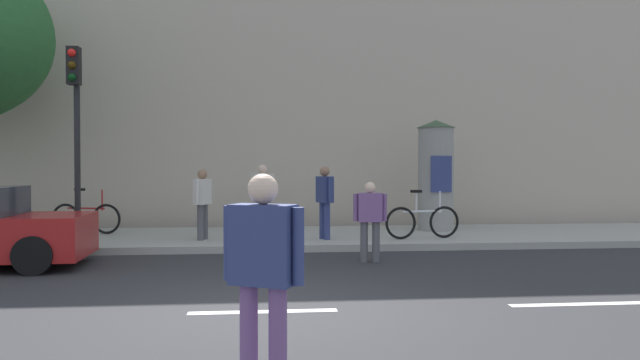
# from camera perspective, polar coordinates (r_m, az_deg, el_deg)

# --- Properties ---
(ground_plane) EXTENTS (80.00, 80.00, 0.00)m
(ground_plane) POSITION_cam_1_polar(r_m,az_deg,el_deg) (7.52, -5.38, -12.24)
(ground_plane) COLOR #2B2B2D
(sidewalk_curb) EXTENTS (36.00, 4.00, 0.15)m
(sidewalk_curb) POSITION_cam_1_polar(r_m,az_deg,el_deg) (14.42, -5.56, -5.45)
(sidewalk_curb) COLOR #9E9B93
(sidewalk_curb) RESTS_ON ground_plane
(lane_markings) EXTENTS (25.80, 0.16, 0.01)m
(lane_markings) POSITION_cam_1_polar(r_m,az_deg,el_deg) (7.52, -5.38, -12.21)
(lane_markings) COLOR silver
(lane_markings) RESTS_ON ground_plane
(building_backdrop) EXTENTS (36.00, 5.00, 10.97)m
(building_backdrop) POSITION_cam_1_polar(r_m,az_deg,el_deg) (19.67, -5.64, 12.17)
(building_backdrop) COLOR #B7A893
(building_backdrop) RESTS_ON ground_plane
(traffic_light) EXTENTS (0.24, 0.45, 3.98)m
(traffic_light) POSITION_cam_1_polar(r_m,az_deg,el_deg) (13.12, -22.01, 5.94)
(traffic_light) COLOR black
(traffic_light) RESTS_ON sidewalk_curb
(poster_column) EXTENTS (0.98, 0.98, 2.79)m
(poster_column) POSITION_cam_1_polar(r_m,az_deg,el_deg) (15.63, 10.83, 0.53)
(poster_column) COLOR gray
(poster_column) RESTS_ON sidewalk_curb
(pedestrian_in_dark_shirt) EXTENTS (0.61, 0.29, 1.47)m
(pedestrian_in_dark_shirt) POSITION_cam_1_polar(r_m,az_deg,el_deg) (11.20, 4.73, -3.37)
(pedestrian_in_dark_shirt) COLOR #4C4C51
(pedestrian_in_dark_shirt) RESTS_ON ground_plane
(pedestrian_in_red_top) EXTENTS (0.61, 0.43, 1.70)m
(pedestrian_in_red_top) POSITION_cam_1_polar(r_m,az_deg,el_deg) (4.66, -5.37, -7.93)
(pedestrian_in_red_top) COLOR #724C84
(pedestrian_in_red_top) RESTS_ON ground_plane
(pedestrian_tallest) EXTENTS (0.38, 0.55, 1.61)m
(pedestrian_tallest) POSITION_cam_1_polar(r_m,az_deg,el_deg) (13.40, 0.44, -1.61)
(pedestrian_tallest) COLOR navy
(pedestrian_tallest) RESTS_ON sidewalk_curb
(pedestrian_in_light_jacket) EXTENTS (0.57, 0.48, 1.66)m
(pedestrian_in_light_jacket) POSITION_cam_1_polar(r_m,az_deg,el_deg) (15.15, -5.42, -1.11)
(pedestrian_in_light_jacket) COLOR silver
(pedestrian_in_light_jacket) RESTS_ON sidewalk_curb
(pedestrian_with_backpack) EXTENTS (0.38, 0.64, 1.55)m
(pedestrian_with_backpack) POSITION_cam_1_polar(r_m,az_deg,el_deg) (13.57, -10.99, -1.71)
(pedestrian_with_backpack) COLOR #4C4C51
(pedestrian_with_backpack) RESTS_ON sidewalk_curb
(bicycle_leaning) EXTENTS (1.76, 0.34, 1.09)m
(bicycle_leaning) POSITION_cam_1_polar(r_m,az_deg,el_deg) (13.75, 9.62, -3.84)
(bicycle_leaning) COLOR black
(bicycle_leaning) RESTS_ON sidewalk_curb
(bicycle_upright) EXTENTS (1.73, 0.50, 1.09)m
(bicycle_upright) POSITION_cam_1_polar(r_m,az_deg,el_deg) (15.61, -21.14, -3.30)
(bicycle_upright) COLOR black
(bicycle_upright) RESTS_ON sidewalk_curb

